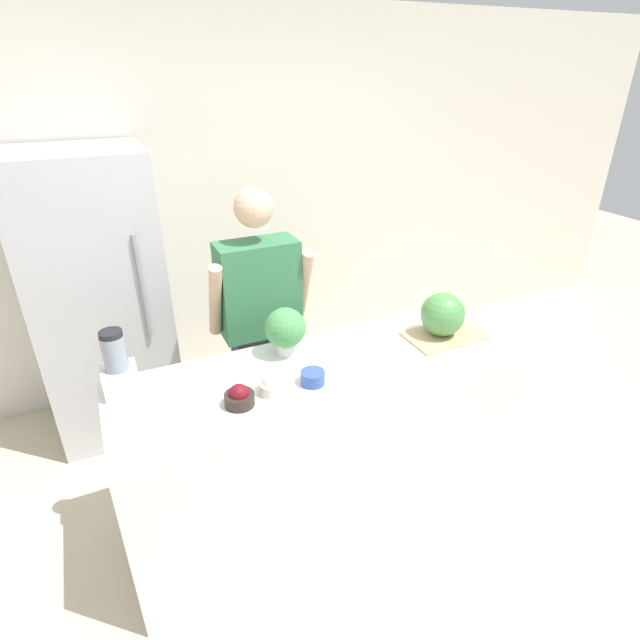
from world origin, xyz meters
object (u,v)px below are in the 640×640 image
Objects in this scene: person at (261,325)px; bowl_small_blue at (313,378)px; bowl_cream at (272,385)px; refrigerator at (101,300)px; bowl_cherries at (239,397)px; watermelon at (443,314)px; blender at (118,368)px; potted_plant at (285,329)px.

person is 14.62× the size of bowl_small_blue.
refrigerator is at bearing 114.79° from bowl_cream.
bowl_cream is 1.14× the size of bowl_small_blue.
bowl_cream is (0.63, -1.36, 0.04)m from refrigerator.
bowl_cream is at bearing 9.57° from bowl_cherries.
bowl_cherries reaches higher than bowl_small_blue.
blender is at bearing 173.53° from watermelon.
refrigerator is 1.47m from bowl_cherries.
bowl_small_blue is at bearing -91.00° from person.
bowl_cherries is at bearing -35.27° from blender.
blender reaches higher than bowl_small_blue.
bowl_cherries is 1.02× the size of bowl_cream.
refrigerator reaches higher than watermelon.
blender is (-1.60, 0.18, -0.01)m from watermelon.
potted_plant is at bearing -53.17° from refrigerator.
bowl_cherries is at bearing -170.43° from bowl_cream.
refrigerator is at bearing 108.65° from bowl_cherries.
refrigerator is at bearing 91.21° from blender.
bowl_small_blue is at bearing -59.24° from refrigerator.
refrigerator is 1.03m from person.
watermelon is at bearing 8.44° from bowl_small_blue.
person reaches higher than bowl_cherries.
bowl_cream is at bearing -65.21° from refrigerator.
watermelon is at bearing -37.67° from refrigerator.
watermelon is 2.08× the size of bowl_small_blue.
refrigerator is 1.35m from potted_plant.
bowl_cherries is 0.52× the size of potted_plant.
bowl_small_blue is 0.32m from potted_plant.
blender is (-0.81, -0.48, 0.19)m from person.
blender is at bearing -88.79° from refrigerator.
bowl_small_blue is at bearing -3.98° from bowl_cream.
refrigerator reaches higher than bowl_small_blue.
person is at bearing 89.00° from bowl_small_blue.
refrigerator is 1.60m from bowl_small_blue.
watermelon is 0.93× the size of potted_plant.
refrigerator reaches higher than blender.
bowl_cherries is at bearing -177.73° from bowl_small_blue.
bowl_cherries is 0.55m from blender.
person is at bearing 65.34° from bowl_cherries.
refrigerator is 1.10× the size of person.
person is 6.57× the size of potted_plant.
bowl_cherries is (0.47, -1.39, 0.04)m from refrigerator.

